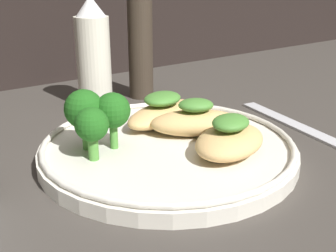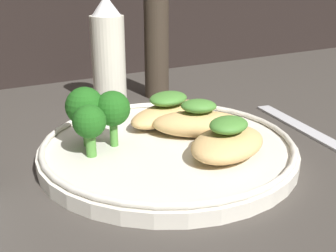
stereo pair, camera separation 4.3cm
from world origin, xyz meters
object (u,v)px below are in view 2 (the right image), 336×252
(pepper_grinder, at_px, (156,41))
(sauce_bottle, at_px, (108,54))
(plate, at_px, (168,148))
(broccoli_bunch, at_px, (95,112))

(pepper_grinder, bearing_deg, sauce_bottle, 180.00)
(plate, distance_m, pepper_grinder, 0.23)
(plate, relative_size, broccoli_bunch, 4.21)
(plate, xyz_separation_m, pepper_grinder, (0.09, 0.20, 0.07))
(broccoli_bunch, distance_m, pepper_grinder, 0.24)
(broccoli_bunch, height_order, pepper_grinder, pepper_grinder)
(plate, relative_size, sauce_bottle, 1.74)
(plate, distance_m, broccoli_bunch, 0.08)
(sauce_bottle, distance_m, pepper_grinder, 0.08)
(sauce_bottle, relative_size, pepper_grinder, 0.84)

